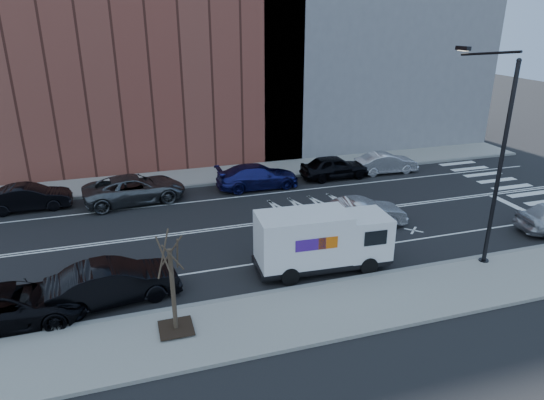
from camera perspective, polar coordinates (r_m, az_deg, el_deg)
ground at (r=26.75m, az=1.59°, el=-2.39°), size 120.00×120.00×0.00m
sidewalk_near at (r=19.59m, az=10.17°, el=-12.00°), size 44.00×3.60×0.15m
sidewalk_far at (r=34.63m, az=-3.15°, el=3.28°), size 44.00×3.60×0.15m
curb_near at (r=20.94m, az=7.91°, el=-9.46°), size 44.00×0.25×0.17m
curb_far at (r=32.98m, az=-2.36°, el=2.38°), size 44.00×0.25×0.17m
crosswalk at (r=35.07m, az=27.16°, el=1.01°), size 3.00×14.00×0.01m
road_markings at (r=26.75m, az=1.59°, el=-2.38°), size 40.00×8.60×0.01m
bldg_brick at (r=38.77m, az=-18.59°, el=20.60°), size 26.00×10.00×22.00m
streetlight at (r=22.86m, az=24.64°, el=5.02°), size 0.44×4.02×9.34m
street_tree at (r=17.44m, az=-11.51°, el=-11.27°), size 1.20×1.20×3.75m
fedex_van at (r=21.33m, az=5.87°, el=-4.66°), size 6.08×2.38×2.73m
far_parked_b at (r=31.24m, az=-26.65°, el=0.27°), size 4.57×1.68×1.50m
far_parked_c at (r=30.19m, az=-15.84°, el=1.27°), size 6.25×3.48×1.65m
far_parked_d at (r=31.49m, az=-1.72°, el=2.80°), size 5.37×2.18×1.56m
far_parked_e at (r=33.64m, az=7.37°, el=3.88°), size 4.72×1.93×1.60m
far_parked_f at (r=35.47m, az=13.28°, el=4.27°), size 4.45×1.72×1.45m
driving_sedan at (r=26.15m, az=10.57°, el=-1.52°), size 4.72×1.92×1.52m
near_parked_rear_a at (r=20.20m, az=-18.11°, el=-9.22°), size 5.19×2.40×1.65m
near_parked_rear_b at (r=20.39m, az=-28.32°, el=-10.87°), size 5.32×2.49×1.47m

